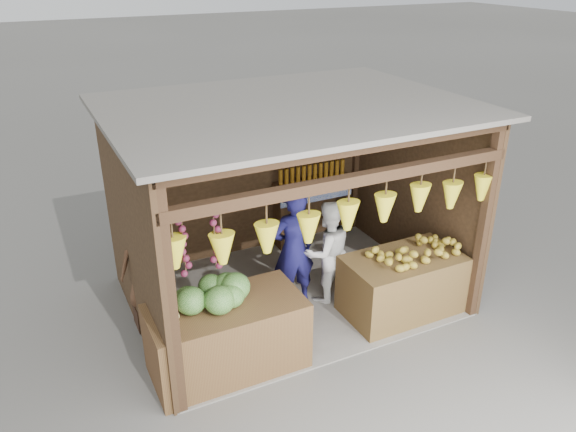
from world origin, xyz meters
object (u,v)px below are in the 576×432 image
(counter_right, at_px, (402,285))
(counter_left, at_px, (227,337))
(woman_standing, at_px, (327,252))
(vendor_seated, at_px, (143,264))
(man_standing, at_px, (293,249))

(counter_right, bearing_deg, counter_left, -178.67)
(woman_standing, height_order, vendor_seated, woman_standing)
(counter_right, bearing_deg, woman_standing, 135.93)
(counter_left, xyz_separation_m, woman_standing, (1.69, 0.75, 0.29))
(counter_right, distance_m, man_standing, 1.47)
(counter_right, relative_size, man_standing, 0.92)
(woman_standing, bearing_deg, counter_left, 23.10)
(counter_right, height_order, vendor_seated, vendor_seated)
(man_standing, height_order, woman_standing, man_standing)
(vendor_seated, bearing_deg, counter_right, 159.03)
(counter_left, xyz_separation_m, vendor_seated, (-0.61, 1.22, 0.45))
(counter_right, xyz_separation_m, woman_standing, (-0.72, 0.69, 0.31))
(vendor_seated, bearing_deg, counter_left, 116.70)
(counter_left, distance_m, vendor_seated, 1.43)
(counter_right, xyz_separation_m, man_standing, (-1.16, 0.81, 0.41))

